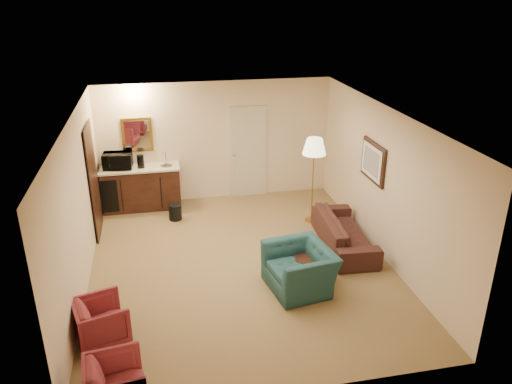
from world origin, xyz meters
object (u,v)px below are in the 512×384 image
wetbar_cabinet (142,188)px  coffee_maker (141,161)px  rose_chair_far (116,382)px  waste_bin (175,212)px  coffee_table (314,268)px  microwave (117,159)px  floor_lamp (313,180)px  sofa (345,227)px  rose_chair_near (101,319)px  teal_armchair (300,262)px

wetbar_cabinet → coffee_maker: size_ratio=6.14×
rose_chair_far → waste_bin: (0.90, 4.80, -0.17)m
coffee_table → microwave: bearing=132.5°
floor_lamp → coffee_table: bearing=-106.1°
coffee_table → floor_lamp: bearing=73.9°
sofa → floor_lamp: size_ratio=1.12×
wetbar_cabinet → coffee_table: wetbar_cabinet is taller
rose_chair_near → microwave: 4.42m
teal_armchair → rose_chair_far: 3.29m
rose_chair_near → coffee_maker: size_ratio=2.49×
wetbar_cabinet → teal_armchair: bearing=-56.0°
floor_lamp → microwave: floor_lamp is taller
rose_chair_far → floor_lamp: floor_lamp is taller
coffee_table → waste_bin: coffee_table is taller
floor_lamp → teal_armchair: bearing=-111.6°
rose_chair_near → waste_bin: rose_chair_near is taller
wetbar_cabinet → waste_bin: 1.01m
coffee_table → rose_chair_far: bearing=-145.0°
floor_lamp → coffee_maker: 3.57m
waste_bin → wetbar_cabinet: bearing=132.1°
sofa → waste_bin: size_ratio=5.95×
coffee_table → microwave: microwave is taller
floor_lamp → rose_chair_far: bearing=-130.6°
teal_armchair → coffee_table: teal_armchair is taller
rose_chair_near → rose_chair_far: (0.25, -1.22, 0.00)m
waste_bin → coffee_maker: coffee_maker is taller
rose_chair_far → coffee_maker: size_ratio=2.50×
rose_chair_far → coffee_table: 3.66m
rose_chair_near → rose_chair_far: same height
teal_armchair → rose_chair_near: size_ratio=1.58×
wetbar_cabinet → coffee_table: (2.74, -3.42, -0.26)m
wetbar_cabinet → floor_lamp: (3.35, -1.32, 0.41)m
wetbar_cabinet → rose_chair_far: wetbar_cabinet is taller
wetbar_cabinet → rose_chair_far: (-0.25, -5.52, -0.13)m
microwave → teal_armchair: bearing=-47.8°
microwave → sofa: bearing=-27.7°
rose_chair_far → microwave: bearing=-5.5°
waste_bin → teal_armchair: bearing=-58.3°
sofa → teal_armchair: teal_armchair is taller
teal_armchair → coffee_maker: size_ratio=3.95×
sofa → coffee_table: bearing=141.5°
teal_armchair → coffee_maker: 4.37m
rose_chair_far → coffee_table: (2.99, 2.10, -0.13)m
wetbar_cabinet → waste_bin: bearing=-47.9°
teal_armchair → floor_lamp: floor_lamp is taller
waste_bin → microwave: 1.63m
microwave → coffee_maker: bearing=-3.2°
microwave → coffee_table: bearing=-43.3°
coffee_table → coffee_maker: bearing=128.6°
floor_lamp → coffee_maker: (-3.32, 1.30, 0.18)m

